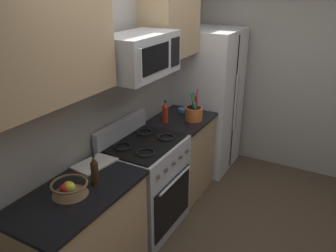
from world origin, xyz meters
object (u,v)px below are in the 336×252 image
at_px(refrigerator, 209,101).
at_px(cutting_board, 95,163).
at_px(bottle_hot_sauce, 165,112).
at_px(range_oven, 146,184).
at_px(fruit_basket, 69,188).
at_px(utensil_crock, 194,113).
at_px(bottle_soy, 95,171).
at_px(microwave, 140,55).
at_px(prep_bowl, 183,110).

distance_m(refrigerator, cutting_board, 2.03).
bearing_deg(bottle_hot_sauce, range_oven, -170.34).
height_order(refrigerator, fruit_basket, refrigerator).
bearing_deg(cutting_board, bottle_hot_sauce, -3.05).
distance_m(utensil_crock, bottle_soy, 1.52).
bearing_deg(range_oven, fruit_basket, 178.76).
bearing_deg(bottle_soy, range_oven, 3.88).
xyz_separation_m(microwave, bottle_hot_sauce, (0.56, 0.07, -0.71)).
xyz_separation_m(microwave, bottle_soy, (-0.75, -0.08, -0.71)).
bearing_deg(prep_bowl, fruit_basket, -178.23).
relative_size(bottle_hot_sauce, prep_bowl, 2.31).
bearing_deg(bottle_hot_sauce, refrigerator, -6.75).
relative_size(microwave, cutting_board, 2.09).
relative_size(refrigerator, fruit_basket, 6.75).
xyz_separation_m(microwave, cutting_board, (-0.52, 0.13, -0.81)).
xyz_separation_m(bottle_soy, prep_bowl, (1.69, 0.13, -0.09)).
height_order(refrigerator, bottle_hot_sauce, refrigerator).
relative_size(refrigerator, utensil_crock, 5.15).
bearing_deg(range_oven, microwave, 90.06).
bearing_deg(bottle_hot_sauce, cutting_board, 176.95).
bearing_deg(fruit_basket, refrigerator, -0.88).
distance_m(microwave, bottle_hot_sauce, 0.91).
height_order(bottle_hot_sauce, prep_bowl, bottle_hot_sauce).
height_order(fruit_basket, bottle_hot_sauce, bottle_hot_sauce).
relative_size(utensil_crock, fruit_basket, 1.31).
height_order(range_oven, refrigerator, refrigerator).
height_order(range_oven, bottle_hot_sauce, bottle_hot_sauce).
xyz_separation_m(range_oven, microwave, (-0.00, 0.03, 1.26)).
height_order(utensil_crock, fruit_basket, utensil_crock).
relative_size(fruit_basket, bottle_soy, 1.10).
relative_size(cutting_board, bottle_hot_sauce, 1.45).
height_order(microwave, prep_bowl, microwave).
bearing_deg(refrigerator, microwave, 178.38).
bearing_deg(utensil_crock, refrigerator, 9.48).
distance_m(range_oven, fruit_basket, 1.06).
xyz_separation_m(fruit_basket, prep_bowl, (1.88, 0.06, -0.03)).
relative_size(refrigerator, cutting_board, 5.10).
relative_size(refrigerator, prep_bowl, 17.03).
distance_m(range_oven, utensil_crock, 0.93).
bearing_deg(bottle_soy, microwave, 5.79).
height_order(utensil_crock, bottle_hot_sauce, utensil_crock).
bearing_deg(utensil_crock, prep_bowl, 52.37).
distance_m(cutting_board, bottle_soy, 0.33).
distance_m(utensil_crock, prep_bowl, 0.28).
bearing_deg(cutting_board, utensil_crock, -12.82).
distance_m(cutting_board, bottle_hot_sauce, 1.08).
distance_m(fruit_basket, prep_bowl, 1.88).
distance_m(refrigerator, utensil_crock, 0.75).
xyz_separation_m(utensil_crock, bottle_soy, (-1.52, 0.09, 0.03)).
distance_m(cutting_board, prep_bowl, 1.46).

